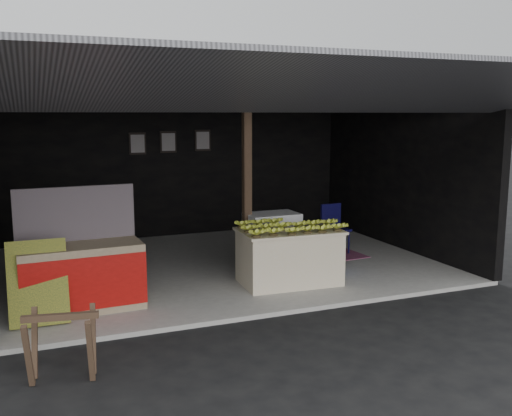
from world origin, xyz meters
name	(u,v)px	position (x,y,z in m)	size (l,w,h in m)	color
ground	(279,316)	(0.00, 0.00, 0.00)	(80.00, 80.00, 0.00)	black
concrete_slab	(217,265)	(0.00, 2.50, 0.03)	(7.00, 5.00, 0.06)	gray
shophouse	(210,137)	(0.00, 2.82, 2.10)	(7.40, 7.29, 3.02)	black
banana_table	(289,256)	(0.62, 1.06, 0.45)	(1.48, 0.96, 0.79)	beige
banana_pile	(290,224)	(0.62, 1.06, 0.92)	(1.32, 0.79, 0.16)	yellow
white_crate	(272,241)	(0.70, 1.84, 0.51)	(0.81, 0.56, 0.89)	white
neighbor_stall	(81,273)	(-2.24, 1.01, 0.52)	(1.50, 0.74, 1.52)	#998466
green_signboard	(38,283)	(-2.75, 0.65, 0.55)	(0.66, 0.04, 0.99)	black
sawhorse	(61,339)	(-2.59, -0.82, 0.41)	(0.69, 0.67, 0.65)	#4D3526
water_barrel	(335,255)	(1.57, 1.42, 0.30)	(0.33, 0.33, 0.49)	navy
plastic_chair	(334,224)	(2.15, 2.48, 0.56)	(0.43, 0.43, 0.85)	#0B0936
magenta_rug	(318,256)	(1.76, 2.32, 0.07)	(1.50, 1.00, 0.01)	#701950
picture_frames	(170,142)	(-0.17, 4.89, 1.93)	(1.62, 0.04, 0.46)	black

